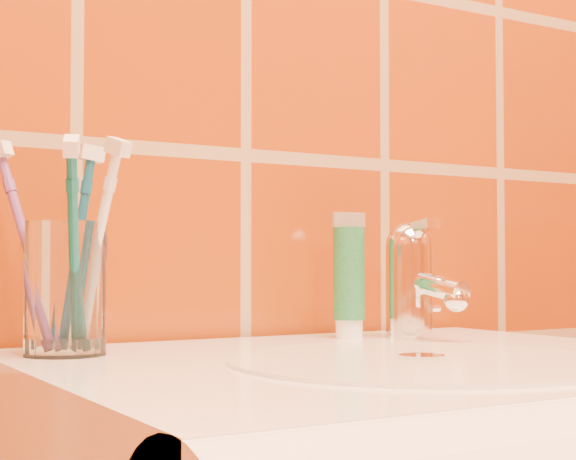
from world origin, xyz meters
TOP-DOWN VIEW (x-y plane):
  - glass_tumbler at (-0.22, 1.10)m, footprint 0.07×0.07m
  - toothpaste_tube at (0.08, 1.12)m, footprint 0.04×0.03m
  - faucet at (0.14, 1.09)m, footprint 0.05×0.11m
  - toothbrush_0 at (-0.23, 1.07)m, footprint 0.10×0.16m
  - toothbrush_1 at (-0.21, 1.11)m, footprint 0.05×0.05m
  - toothbrush_2 at (-0.20, 1.08)m, footprint 0.09×0.13m
  - toothbrush_3 at (-0.25, 1.13)m, footprint 0.13×0.16m

SIDE VIEW (x-z plane):
  - glass_tumbler at x=-0.22m, z-range 0.85..0.96m
  - toothpaste_tube at x=0.08m, z-range 0.85..0.98m
  - faucet at x=0.14m, z-range 0.85..0.97m
  - toothbrush_0 at x=-0.23m, z-range 0.84..1.04m
  - toothbrush_2 at x=-0.20m, z-range 0.84..1.04m
  - toothbrush_1 at x=-0.21m, z-range 0.85..1.03m
  - toothbrush_3 at x=-0.25m, z-range 0.84..1.04m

